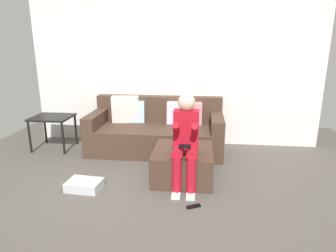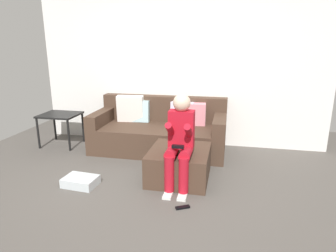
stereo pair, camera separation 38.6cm
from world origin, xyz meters
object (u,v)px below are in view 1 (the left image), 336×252
Objects in this scene: ottoman at (183,163)px; remote_near_ottoman at (194,206)px; couch_sectional at (156,131)px; side_table at (52,121)px; storage_bin at (84,185)px; person_seated at (186,139)px.

remote_near_ottoman is at bearing -77.33° from ottoman.
ottoman is at bearing 74.36° from remote_near_ottoman.
side_table is at bearing -175.11° from couch_sectional.
storage_bin is at bearing -51.99° from side_table.
person_seated is 2.80× the size of storage_bin.
couch_sectional is at bearing 82.55° from remote_near_ottoman.
remote_near_ottoman is (2.39, -1.62, -0.47)m from side_table.
storage_bin is 2.58× the size of remote_near_ottoman.
person_seated is at bearing -25.85° from side_table.
ottoman is at bearing -21.72° from side_table.
storage_bin is 1.77m from side_table.
person_seated is 1.35m from storage_bin.
couch_sectional reaches higher than side_table.
person_seated is at bearing 75.24° from remote_near_ottoman.
couch_sectional reaches higher than ottoman.
ottoman reaches higher than storage_bin.
couch_sectional is 2.58× the size of ottoman.
person_seated reaches higher than side_table.
person_seated is at bearing -66.26° from couch_sectional.
storage_bin reaches higher than remote_near_ottoman.
ottoman is at bearing 100.46° from person_seated.
storage_bin is 1.36m from remote_near_ottoman.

